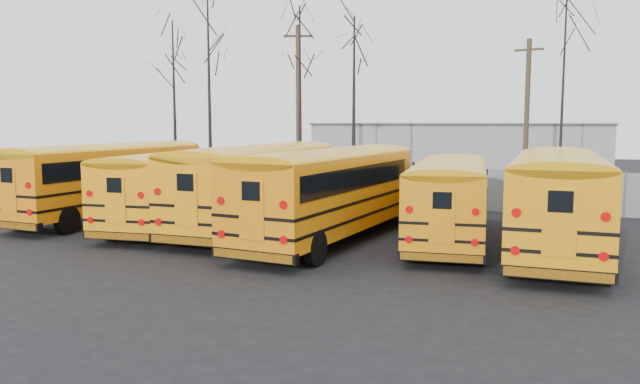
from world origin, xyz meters
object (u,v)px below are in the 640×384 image
at_px(bus_c, 260,179).
at_px(bus_e, 450,193).
at_px(bus_d, 332,186).
at_px(bus_f, 558,193).
at_px(utility_pole_right, 527,119).
at_px(bus_a, 111,174).
at_px(bus_b, 183,181).
at_px(utility_pole_left, 298,106).

distance_m(bus_c, bus_e, 7.46).
height_order(bus_c, bus_d, bus_c).
distance_m(bus_d, bus_f, 7.55).
distance_m(bus_e, utility_pole_right, 13.35).
xyz_separation_m(bus_c, bus_e, (7.46, -0.14, -0.25)).
relative_size(bus_a, bus_f, 1.02).
relative_size(bus_b, utility_pole_right, 1.32).
relative_size(bus_f, utility_pole_right, 1.39).
height_order(bus_a, bus_d, bus_d).
distance_m(bus_a, bus_e, 14.82).
xyz_separation_m(bus_c, bus_d, (3.49, -1.37, -0.02)).
xyz_separation_m(bus_c, bus_f, (11.01, -0.73, -0.04)).
bearing_deg(bus_a, bus_c, 1.20).
height_order(utility_pole_left, utility_pole_right, utility_pole_left).
bearing_deg(bus_a, utility_pole_left, 81.36).
relative_size(bus_a, utility_pole_left, 1.18).
relative_size(bus_e, utility_pole_right, 1.26).
height_order(bus_d, bus_f, bus_d).
bearing_deg(bus_f, bus_a, 177.00).
relative_size(bus_f, utility_pole_left, 1.16).
bearing_deg(bus_f, utility_pole_right, 96.48).
relative_size(bus_c, bus_e, 1.12).
bearing_deg(bus_e, bus_a, 172.47).
height_order(bus_d, utility_pole_left, utility_pole_left).
distance_m(bus_b, bus_d, 6.82).
relative_size(bus_a, bus_c, 1.00).
bearing_deg(bus_d, utility_pole_right, 72.87).
bearing_deg(bus_d, bus_f, 10.82).
bearing_deg(bus_e, bus_c, 173.06).
xyz_separation_m(bus_f, utility_pole_right, (-1.49, 13.51, 2.45)).
relative_size(bus_a, bus_e, 1.12).
bearing_deg(bus_f, bus_e, 170.70).
distance_m(bus_b, utility_pole_right, 18.53).
bearing_deg(utility_pole_left, bus_f, -65.15).
distance_m(bus_c, utility_pole_right, 16.12).
bearing_deg(bus_c, utility_pole_right, 53.16).
height_order(bus_e, bus_f, bus_f).
distance_m(bus_e, utility_pole_left, 19.20).
height_order(bus_a, utility_pole_left, utility_pole_left).
bearing_deg(utility_pole_left, bus_c, -93.69).
xyz_separation_m(bus_a, utility_pole_left, (3.08, 14.36, 3.30)).
height_order(bus_b, bus_f, bus_f).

